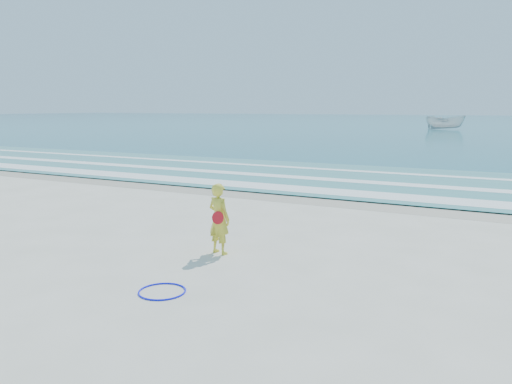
% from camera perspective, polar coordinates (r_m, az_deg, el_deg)
% --- Properties ---
extents(ground, '(400.00, 400.00, 0.00)m').
position_cam_1_polar(ground, '(9.71, -14.59, -9.09)').
color(ground, silver).
rests_on(ground, ground).
extents(wet_sand, '(400.00, 2.40, 0.00)m').
position_cam_1_polar(wet_sand, '(17.26, 5.61, -0.62)').
color(wet_sand, '#B2A893').
rests_on(wet_sand, ground).
extents(ocean, '(400.00, 190.00, 0.04)m').
position_cam_1_polar(ocean, '(112.02, 24.13, 7.27)').
color(ocean, '#19727F').
rests_on(ocean, ground).
extents(shallow, '(400.00, 10.00, 0.01)m').
position_cam_1_polar(shallow, '(21.92, 10.42, 1.58)').
color(shallow, '#59B7AD').
rests_on(shallow, ocean).
extents(foam_near, '(400.00, 1.40, 0.01)m').
position_cam_1_polar(foam_near, '(18.45, 7.10, 0.18)').
color(foam_near, white).
rests_on(foam_near, shallow).
extents(foam_mid, '(400.00, 0.90, 0.01)m').
position_cam_1_polar(foam_mid, '(21.16, 9.80, 1.33)').
color(foam_mid, white).
rests_on(foam_mid, shallow).
extents(foam_far, '(400.00, 0.60, 0.01)m').
position_cam_1_polar(foam_far, '(24.31, 12.13, 2.32)').
color(foam_far, white).
rests_on(foam_far, shallow).
extents(hoop, '(0.92, 0.92, 0.03)m').
position_cam_1_polar(hoop, '(8.69, -10.68, -11.09)').
color(hoop, '#0E13FF').
rests_on(hoop, ground).
extents(boat, '(5.26, 2.27, 1.99)m').
position_cam_1_polar(boat, '(74.04, 20.82, 7.47)').
color(boat, silver).
rests_on(boat, ocean).
extents(woman, '(0.62, 0.48, 1.51)m').
position_cam_1_polar(woman, '(10.52, -4.24, -3.06)').
color(woman, yellow).
rests_on(woman, ground).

